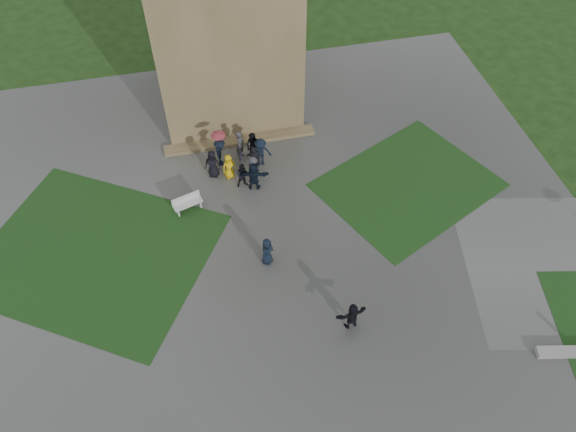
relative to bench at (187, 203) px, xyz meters
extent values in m
plane|color=black|center=(3.60, -5.94, -0.49)|extent=(120.00, 120.00, 0.00)
cube|color=#3C3C39|center=(3.60, -3.94, -0.48)|extent=(34.00, 34.00, 0.02)
cube|color=#143311|center=(-4.90, -1.94, -0.47)|extent=(14.10, 13.46, 0.01)
cube|color=#143311|center=(12.10, -0.94, -0.47)|extent=(11.12, 10.15, 0.01)
cube|color=brown|center=(3.60, 4.66, -0.36)|extent=(9.00, 0.80, 0.22)
cube|color=silver|center=(0.02, -0.07, -0.01)|extent=(1.65, 0.92, 0.06)
cube|color=silver|center=(-0.58, -0.26, -0.25)|extent=(0.21, 0.43, 0.44)
cube|color=silver|center=(0.62, 0.12, -0.25)|extent=(0.21, 0.43, 0.44)
cube|color=silver|center=(-0.05, 0.15, 0.23)|extent=(1.52, 0.52, 0.42)
imported|color=black|center=(4.02, 2.04, 0.39)|extent=(0.71, 0.55, 1.73)
imported|color=black|center=(4.46, 2.50, 0.45)|extent=(1.23, 0.69, 1.84)
imported|color=black|center=(4.13, 3.11, 0.43)|extent=(0.99, 0.95, 1.80)
imported|color=#393A3E|center=(3.43, 3.32, 0.48)|extent=(0.71, 0.83, 1.91)
imported|color=black|center=(2.24, 3.05, 0.40)|extent=(0.77, 1.21, 1.75)
imported|color=black|center=(1.69, 2.22, 0.41)|extent=(1.01, 0.85, 1.76)
imported|color=#E5B40D|center=(2.55, 1.92, 0.31)|extent=(0.87, 0.70, 1.56)
imported|color=black|center=(3.20, 1.05, 0.31)|extent=(0.79, 0.49, 1.57)
imported|color=black|center=(3.73, 0.75, 0.41)|extent=(1.73, 0.97, 1.76)
imported|color=#393A3E|center=(3.83, 1.54, 0.28)|extent=(0.82, 1.09, 1.51)
imported|color=#DB5A6A|center=(2.24, 3.05, 1.53)|extent=(0.82, 0.82, 0.72)
imported|color=#442C79|center=(3.20, 1.05, 1.64)|extent=(0.87, 0.87, 0.80)
imported|color=black|center=(3.44, -4.32, 0.35)|extent=(0.94, 0.96, 1.64)
imported|color=black|center=(6.42, -8.66, 0.33)|extent=(1.54, 0.75, 1.59)
camera|label=1|loc=(0.82, -20.50, 22.10)|focal=35.00mm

